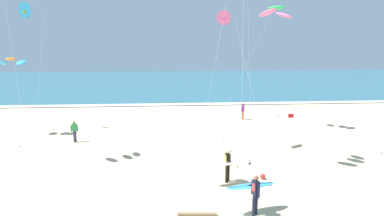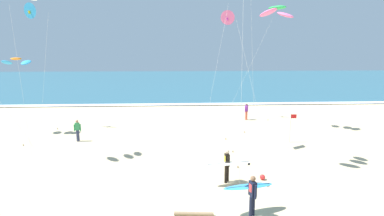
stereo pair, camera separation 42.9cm
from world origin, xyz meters
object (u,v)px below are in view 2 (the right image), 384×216
Objects in this scene: kite_arc_amber_low at (16,61)px; bystander_green_top at (78,130)px; surfer_trailing at (250,190)px; surfer_lead at (228,164)px; lifeguard_flag at (291,125)px; kite_arc_emerald_outer at (277,12)px; kite_delta_rose_extra at (228,18)px; bystander_purple_top at (246,111)px; kite_delta_cobalt_distant at (31,11)px; driftwood_log at (194,214)px; beach_ball at (262,177)px.

kite_arc_amber_low reaches higher than bystander_green_top.
kite_arc_amber_low reaches higher than surfer_trailing.
lifeguard_flag reaches higher than surfer_lead.
bystander_green_top is at bearing 157.37° from kite_arc_emerald_outer.
kite_delta_rose_extra is at bearing 81.07° from surfer_lead.
bystander_purple_top is at bearing 77.72° from surfer_trailing.
kite_arc_amber_low is 0.59× the size of kite_delta_rose_extra.
kite_arc_emerald_outer reaches higher than kite_arc_amber_low.
lifeguard_flag is at bearing -69.39° from kite_delta_rose_extra.
surfer_trailing is at bearing -46.61° from kite_delta_cobalt_distant.
driftwood_log is (-4.81, -5.67, -8.48)m from kite_arc_emerald_outer.
bystander_green_top is 0.76× the size of lifeguard_flag.
bystander_green_top is at bearing -44.71° from kite_delta_cobalt_distant.
kite_delta_rose_extra is 12.37m from lifeguard_flag.
surfer_lead is 8.78× the size of beach_ball.
beach_ball is at bearing -36.85° from kite_delta_cobalt_distant.
surfer_trailing reaches higher than beach_ball.
surfer_trailing is at bearing -47.41° from bystander_green_top.
kite_arc_emerald_outer reaches higher than surfer_trailing.
bystander_green_top is at bearing -155.16° from bystander_purple_top.
kite_arc_amber_low is at bearing 156.27° from kite_arc_emerald_outer.
bystander_purple_top is at bearing 11.68° from kite_arc_amber_low.
kite_delta_cobalt_distant is 6.47× the size of bystander_purple_top.
surfer_lead is at bearing -41.18° from kite_delta_cobalt_distant.
surfer_trailing is (0.41, -3.01, -0.00)m from surfer_lead.
beach_ball is at bearing -92.16° from kite_delta_rose_extra.
surfer_lead is 14.93m from bystander_purple_top.
kite_delta_rose_extra is 8.92m from bystander_purple_top.
bystander_purple_top is at bearing 80.59° from beach_ball.
kite_arc_amber_low is 3.76× the size of bystander_green_top.
driftwood_log is at bearing -130.32° from kite_arc_emerald_outer.
kite_arc_amber_low is 2.85× the size of lifeguard_flag.
kite_delta_cobalt_distant is 6.46× the size of driftwood_log.
driftwood_log is at bearing -121.81° from surfer_lead.
surfer_lead is 20.55m from kite_delta_cobalt_distant.
kite_arc_emerald_outer is at bearing -22.63° from bystander_green_top.
bystander_green_top is (4.42, -4.38, -8.79)m from kite_delta_cobalt_distant.
kite_arc_amber_low is 7.44m from bystander_green_top.
bystander_purple_top is at bearing 101.46° from lifeguard_flag.
driftwood_log is at bearing -54.52° from bystander_green_top.
kite_delta_cobalt_distant reaches higher than kite_arc_amber_low.
lifeguard_flag is (19.76, -5.45, -8.34)m from kite_delta_cobalt_distant.
kite_arc_emerald_outer is 14.04m from bystander_purple_top.
kite_delta_rose_extra is at bearing 110.61° from lifeguard_flag.
beach_ball is at bearing -31.30° from kite_arc_amber_low.
lifeguard_flag is (2.74, 4.19, -7.29)m from kite_arc_emerald_outer.
surfer_lead reaches higher than bystander_green_top.
kite_arc_amber_low is at bearing -168.32° from bystander_purple_top.
kite_arc_emerald_outer is (2.55, 5.68, 7.51)m from surfer_trailing.
lifeguard_flag is at bearing -78.54° from bystander_purple_top.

